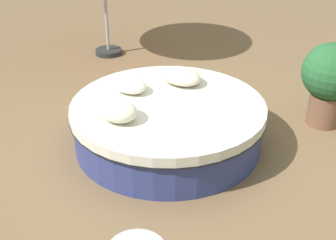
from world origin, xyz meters
name	(u,v)px	position (x,y,z in m)	size (l,w,h in m)	color
ground_plane	(168,144)	(0.00, 0.00, 0.00)	(16.00, 16.00, 0.00)	brown
round_bed	(168,123)	(0.00, 0.00, 0.26)	(2.15, 2.15, 0.51)	navy
throw_pillow_0	(180,76)	(-0.25, 0.50, 0.60)	(0.53, 0.39, 0.18)	beige
throw_pillow_1	(129,85)	(-0.54, -0.06, 0.60)	(0.44, 0.32, 0.16)	silver
throw_pillow_2	(118,110)	(-0.15, -0.60, 0.62)	(0.44, 0.36, 0.21)	beige
planter	(330,78)	(1.11, 1.61, 0.61)	(0.68, 0.68, 1.03)	brown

